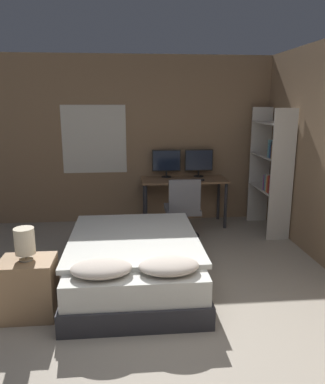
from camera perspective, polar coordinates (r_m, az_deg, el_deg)
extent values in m
plane|color=#9E9384|center=(3.18, 4.16, -24.69)|extent=(20.00, 20.00, 0.00)
cube|color=#8E7051|center=(6.23, -1.25, 7.85)|extent=(12.00, 0.06, 2.70)
cube|color=silver|center=(6.19, -10.36, 7.90)|extent=(1.03, 0.01, 1.09)
cube|color=black|center=(6.20, -10.36, 7.90)|extent=(0.95, 0.01, 1.01)
cube|color=#2D2D33|center=(4.27, -4.28, -12.30)|extent=(1.37, 1.97, 0.22)
cube|color=silver|center=(4.17, -4.34, -9.44)|extent=(1.31, 1.91, 0.24)
cube|color=silver|center=(4.23, -4.40, -6.99)|extent=(1.41, 1.65, 0.05)
ellipsoid|color=beige|center=(3.44, -9.30, -11.43)|extent=(0.55, 0.38, 0.13)
ellipsoid|color=beige|center=(3.44, 0.98, -11.18)|extent=(0.55, 0.38, 0.13)
cube|color=#997551|center=(3.82, -19.69, -13.58)|extent=(0.49, 0.39, 0.56)
cylinder|color=gray|center=(3.70, -20.05, -9.60)|extent=(0.12, 0.12, 0.01)
cylinder|color=gray|center=(3.68, -20.09, -9.13)|extent=(0.02, 0.02, 0.05)
cylinder|color=beige|center=(3.63, -20.28, -7.01)|extent=(0.18, 0.18, 0.24)
cube|color=#846042|center=(6.02, 3.32, 1.84)|extent=(1.37, 0.57, 0.03)
cylinder|color=#2D2D33|center=(5.82, -2.56, -2.43)|extent=(0.05, 0.05, 0.73)
cylinder|color=#2D2D33|center=(6.01, 9.58, -2.09)|extent=(0.05, 0.05, 0.73)
cylinder|color=#2D2D33|center=(6.28, -2.77, -1.25)|extent=(0.05, 0.05, 0.73)
cylinder|color=#2D2D33|center=(6.45, 8.52, -0.97)|extent=(0.05, 0.05, 0.73)
cylinder|color=black|center=(6.16, 0.59, 2.34)|extent=(0.16, 0.16, 0.01)
cylinder|color=black|center=(6.15, 0.59, 2.80)|extent=(0.03, 0.03, 0.09)
cube|color=black|center=(6.12, 0.59, 4.82)|extent=(0.46, 0.03, 0.35)
cube|color=#192338|center=(6.10, 0.61, 4.80)|extent=(0.43, 0.00, 0.32)
cylinder|color=black|center=(6.24, 5.51, 2.42)|extent=(0.16, 0.16, 0.01)
cylinder|color=black|center=(6.23, 5.52, 2.88)|extent=(0.03, 0.03, 0.09)
cube|color=black|center=(6.19, 5.57, 4.87)|extent=(0.46, 0.03, 0.35)
cube|color=#192338|center=(6.18, 5.59, 4.85)|extent=(0.43, 0.00, 0.32)
cube|color=black|center=(5.84, 3.59, 1.71)|extent=(0.34, 0.13, 0.02)
ellipsoid|color=black|center=(5.88, 6.10, 1.84)|extent=(0.07, 0.05, 0.04)
cylinder|color=black|center=(5.62, 2.96, -6.75)|extent=(0.52, 0.52, 0.04)
cylinder|color=gray|center=(5.56, 2.98, -4.80)|extent=(0.05, 0.05, 0.36)
cube|color=slate|center=(5.49, 3.01, -2.66)|extent=(0.49, 0.49, 0.07)
cube|color=slate|center=(5.21, 3.40, -0.57)|extent=(0.44, 0.05, 0.45)
cube|color=beige|center=(5.55, 17.73, 2.27)|extent=(0.34, 0.02, 1.89)
cube|color=beige|center=(6.39, 14.57, 3.90)|extent=(0.34, 0.02, 1.89)
cube|color=beige|center=(6.02, 15.87, 0.49)|extent=(0.34, 0.90, 0.02)
cube|color=beige|center=(5.93, 16.19, 5.30)|extent=(0.34, 0.90, 0.02)
cube|color=beige|center=(5.88, 16.50, 10.04)|extent=(0.34, 0.90, 0.02)
cube|color=#337042|center=(5.61, 17.48, 0.71)|extent=(0.28, 0.03, 0.22)
cube|color=#7A387F|center=(5.64, 17.33, 0.87)|extent=(0.28, 0.03, 0.23)
cube|color=#B2332D|center=(5.69, 17.15, 0.69)|extent=(0.28, 0.04, 0.18)
cube|color=#B2332D|center=(5.72, 17.03, 1.17)|extent=(0.28, 0.02, 0.26)
cube|color=orange|center=(5.76, 16.87, 1.15)|extent=(0.28, 0.04, 0.23)
cube|color=#BCB29E|center=(5.79, 16.73, 1.36)|extent=(0.28, 0.03, 0.26)
cube|color=teal|center=(5.83, 16.56, 1.38)|extent=(0.28, 0.04, 0.25)
cube|color=#7A387F|center=(5.88, 16.39, 1.38)|extent=(0.28, 0.04, 0.23)
cube|color=#BCB29E|center=(5.53, 17.83, 5.76)|extent=(0.28, 0.04, 0.19)
cube|color=orange|center=(5.57, 17.65, 5.86)|extent=(0.28, 0.03, 0.20)
cube|color=#28282D|center=(5.60, 17.52, 6.14)|extent=(0.28, 0.03, 0.25)
cube|color=#2D4784|center=(5.64, 17.34, 5.91)|extent=(0.28, 0.03, 0.19)
cube|color=teal|center=(5.68, 17.19, 5.97)|extent=(0.28, 0.04, 0.19)
cube|color=teal|center=(5.71, 17.06, 6.35)|extent=(0.28, 0.02, 0.25)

